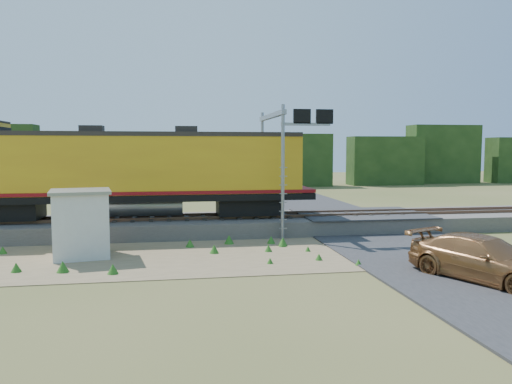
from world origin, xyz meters
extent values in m
plane|color=#475123|center=(0.00, 0.00, 0.00)|extent=(140.00, 140.00, 0.00)
cube|color=slate|center=(0.00, 6.00, 0.40)|extent=(70.00, 5.00, 0.80)
cube|color=brown|center=(0.00, 5.28, 0.88)|extent=(70.00, 0.10, 0.16)
cube|color=brown|center=(0.00, 6.72, 0.88)|extent=(70.00, 0.10, 0.16)
cube|color=#8C7754|center=(-2.00, 0.50, 0.01)|extent=(26.00, 8.00, 0.03)
cube|color=#38383A|center=(7.00, 6.00, 0.83)|extent=(7.00, 5.20, 0.06)
cube|color=#38383A|center=(7.00, 22.00, 0.04)|extent=(7.00, 24.00, 0.08)
cube|color=#1A3412|center=(0.00, 38.00, 3.25)|extent=(36.00, 3.00, 6.50)
cube|color=#1A3412|center=(40.00, 38.00, 3.00)|extent=(50.00, 3.00, 6.00)
cube|color=black|center=(-11.65, 6.00, 1.39)|extent=(3.41, 2.18, 0.85)
cube|color=black|center=(0.65, 6.00, 1.39)|extent=(3.41, 2.18, 0.85)
cube|color=black|center=(-5.50, 6.00, 1.98)|extent=(18.92, 2.84, 0.34)
cylinder|color=gray|center=(-5.50, 6.00, 1.53)|extent=(5.20, 1.14, 1.14)
cube|color=#BF8616|center=(-5.50, 6.00, 3.62)|extent=(17.50, 2.74, 2.93)
cube|color=maroon|center=(-5.50, 6.00, 2.27)|extent=(18.92, 2.89, 0.17)
cube|color=#28231E|center=(-5.50, 6.00, 5.20)|extent=(17.50, 2.79, 0.23)
cube|color=#28231E|center=(-7.39, 6.00, 5.42)|extent=(1.14, 0.95, 0.43)
cube|color=#28231E|center=(-2.66, 6.00, 5.42)|extent=(1.14, 0.95, 0.43)
cube|color=silver|center=(-7.13, 0.80, 1.33)|extent=(2.46, 2.46, 2.67)
cube|color=gray|center=(-7.13, 0.80, 2.72)|extent=(2.71, 2.71, 0.13)
cylinder|color=gray|center=(1.88, 3.20, 3.29)|extent=(0.17, 0.17, 6.59)
cylinder|color=gray|center=(1.88, 8.80, 3.29)|extent=(0.17, 0.17, 6.59)
cube|color=gray|center=(1.88, 6.00, 6.21)|extent=(0.24, 6.20, 0.24)
cube|color=gray|center=(3.01, 3.20, 5.65)|extent=(2.45, 0.14, 0.14)
cube|color=black|center=(2.82, 3.20, 6.02)|extent=(0.85, 0.14, 0.71)
cube|color=black|center=(3.95, 3.20, 6.02)|extent=(0.85, 0.14, 0.71)
imported|color=#956237|center=(6.95, -5.35, 0.76)|extent=(4.13, 5.65, 1.52)
camera|label=1|loc=(-3.36, -20.40, 4.48)|focal=35.00mm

